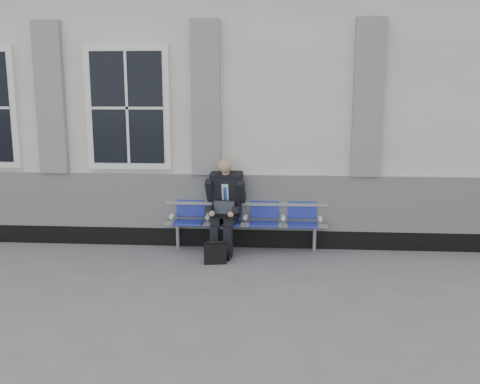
{
  "coord_description": "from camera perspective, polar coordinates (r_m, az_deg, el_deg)",
  "views": [
    {
      "loc": [
        2.76,
        -6.97,
        2.53
      ],
      "look_at": [
        2.18,
        0.9,
        1.02
      ],
      "focal_mm": 40.0,
      "sensor_mm": 36.0,
      "label": 1
    }
  ],
  "objects": [
    {
      "name": "station_building",
      "position": [
        10.81,
        -10.8,
        9.01
      ],
      "size": [
        14.4,
        4.4,
        4.49
      ],
      "color": "silver",
      "rests_on": "ground"
    },
    {
      "name": "businessman",
      "position": [
        8.38,
        -1.59,
        -1.12
      ],
      "size": [
        0.63,
        0.85,
        1.49
      ],
      "color": "black",
      "rests_on": "ground"
    },
    {
      "name": "briefcase",
      "position": [
        7.96,
        -2.67,
        -6.53
      ],
      "size": [
        0.35,
        0.19,
        0.34
      ],
      "color": "black",
      "rests_on": "ground"
    },
    {
      "name": "bench",
      "position": [
        8.54,
        0.6,
        -2.57
      ],
      "size": [
        2.6,
        0.47,
        0.91
      ],
      "color": "#9EA0A3",
      "rests_on": "ground"
    },
    {
      "name": "ground",
      "position": [
        7.91,
        -16.61,
        -8.3
      ],
      "size": [
        70.0,
        70.0,
        0.0
      ],
      "primitive_type": "plane",
      "color": "slate",
      "rests_on": "ground"
    }
  ]
}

